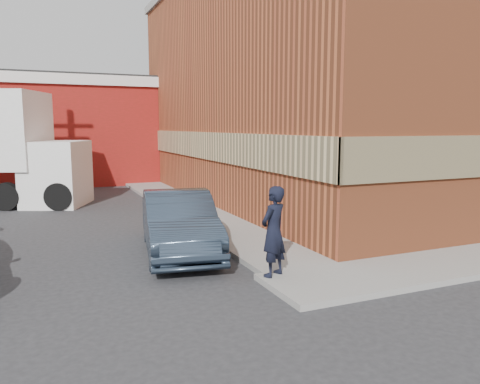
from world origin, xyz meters
name	(u,v)px	position (x,y,z in m)	size (l,w,h in m)	color
ground	(276,276)	(0.00, 0.00, 0.00)	(90.00, 90.00, 0.00)	#28282B
brick_building	(355,88)	(8.50, 9.00, 4.68)	(14.25, 18.25, 9.36)	#AC512C
sidewalk_west	(181,204)	(0.60, 9.00, 0.06)	(1.80, 18.00, 0.12)	gray
warehouse	(3,130)	(-6.00, 20.00, 2.81)	(16.30, 8.30, 5.60)	maroon
man	(274,231)	(-0.20, -0.25, 1.00)	(0.65, 0.42, 1.77)	black
sedan	(179,223)	(-1.31, 2.50, 0.74)	(1.56, 4.47, 1.47)	#303E50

